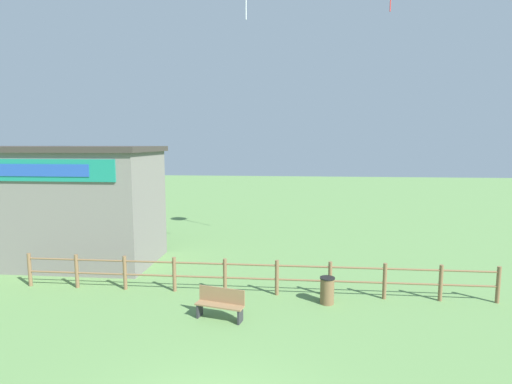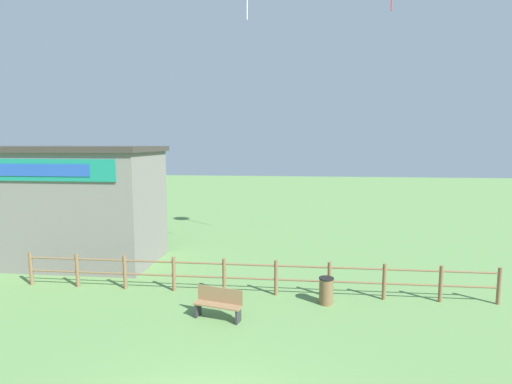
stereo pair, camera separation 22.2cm
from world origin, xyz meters
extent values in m
cylinder|color=brown|center=(-8.61, 7.63, 0.65)|extent=(0.14, 0.14, 1.30)
cylinder|color=brown|center=(-6.70, 7.63, 0.65)|extent=(0.14, 0.14, 1.30)
cylinder|color=brown|center=(-4.78, 7.63, 0.65)|extent=(0.14, 0.14, 1.30)
cylinder|color=brown|center=(-2.87, 7.63, 0.65)|extent=(0.14, 0.14, 1.30)
cylinder|color=brown|center=(-0.96, 7.63, 0.65)|extent=(0.14, 0.14, 1.30)
cylinder|color=brown|center=(0.96, 7.63, 0.65)|extent=(0.14, 0.14, 1.30)
cylinder|color=brown|center=(2.87, 7.63, 0.65)|extent=(0.14, 0.14, 1.30)
cylinder|color=brown|center=(4.78, 7.63, 0.65)|extent=(0.14, 0.14, 1.30)
cylinder|color=brown|center=(6.70, 7.63, 0.65)|extent=(0.14, 0.14, 1.30)
cylinder|color=brown|center=(8.61, 7.63, 0.65)|extent=(0.14, 0.14, 1.30)
cylinder|color=brown|center=(0.00, 7.63, 1.10)|extent=(17.22, 0.07, 0.07)
cylinder|color=brown|center=(0.00, 7.63, 0.58)|extent=(17.22, 0.07, 0.07)
cube|color=slate|center=(-9.11, 10.80, 2.56)|extent=(8.48, 4.08, 5.13)
cube|color=#38332D|center=(-9.11, 10.80, 5.25)|extent=(8.78, 4.38, 0.24)
cube|color=#197F6B|center=(-9.11, 8.72, 4.43)|extent=(7.21, 0.08, 0.90)
cube|color=#234CAD|center=(-9.11, 8.67, 4.43)|extent=(5.09, 0.04, 0.49)
cube|color=olive|center=(-0.74, 5.39, 0.47)|extent=(1.60, 0.76, 0.05)
cube|color=olive|center=(-0.70, 5.57, 0.74)|extent=(1.52, 0.41, 0.49)
cube|color=#2D2D33|center=(-1.42, 5.56, 0.22)|extent=(0.14, 0.36, 0.44)
cube|color=#2D2D33|center=(-0.06, 5.23, 0.22)|extent=(0.14, 0.36, 0.44)
cylinder|color=brown|center=(2.72, 7.00, 0.45)|extent=(0.48, 0.48, 0.89)
cylinder|color=black|center=(2.72, 7.00, 0.91)|extent=(0.52, 0.52, 0.04)
camera|label=1|loc=(1.55, -6.39, 5.52)|focal=28.00mm
camera|label=2|loc=(1.77, -6.37, 5.52)|focal=28.00mm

